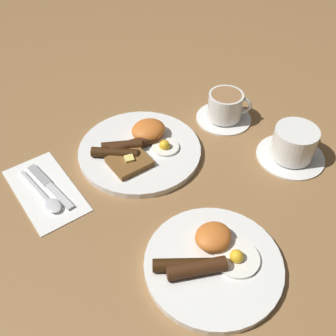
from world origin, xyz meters
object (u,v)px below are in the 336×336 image
(breakfast_plate_near, at_px, (139,148))
(teacup_near, at_px, (225,108))
(breakfast_plate_far, at_px, (212,261))
(teacup_far, at_px, (294,145))
(spoon, at_px, (49,201))
(knife, at_px, (48,184))

(breakfast_plate_near, relative_size, teacup_near, 2.02)
(breakfast_plate_far, height_order, teacup_near, teacup_near)
(teacup_far, bearing_deg, spoon, -21.64)
(breakfast_plate_near, distance_m, teacup_near, 0.25)
(breakfast_plate_far, bearing_deg, teacup_near, -135.32)
(breakfast_plate_near, relative_size, spoon, 1.82)
(teacup_far, bearing_deg, knife, -27.00)
(teacup_near, xyz_separation_m, teacup_far, (-0.03, 0.20, 0.00))
(breakfast_plate_far, xyz_separation_m, teacup_near, (-0.31, -0.31, 0.02))
(breakfast_plate_far, relative_size, knife, 1.52)
(breakfast_plate_near, bearing_deg, teacup_near, 174.61)
(teacup_near, distance_m, teacup_far, 0.20)
(teacup_near, relative_size, knife, 0.86)
(teacup_near, relative_size, spoon, 0.90)
(breakfast_plate_far, relative_size, spoon, 1.59)
(breakfast_plate_near, distance_m, teacup_far, 0.35)
(breakfast_plate_near, height_order, teacup_near, teacup_near)
(breakfast_plate_far, relative_size, teacup_near, 1.77)
(breakfast_plate_far, bearing_deg, breakfast_plate_near, -100.79)
(teacup_far, distance_m, knife, 0.55)
(breakfast_plate_near, bearing_deg, knife, -7.61)
(teacup_far, relative_size, knife, 0.95)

